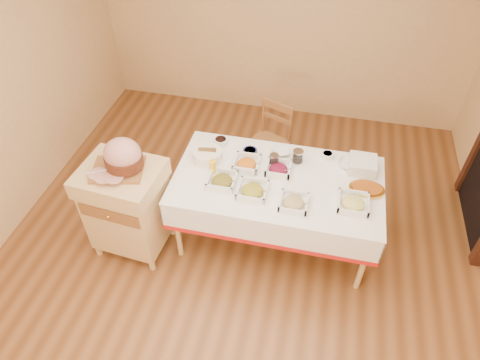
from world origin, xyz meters
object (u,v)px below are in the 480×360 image
Objects in this scene: butcher_cart at (127,205)px; dining_table at (277,192)px; ham_on_board at (122,157)px; dining_chair at (269,142)px; preserve_jar_left at (274,160)px; preserve_jar_right at (298,157)px; mustard_bottle at (213,167)px; brass_platter at (367,189)px; plate_stack at (362,165)px; bread_basket at (207,155)px.

dining_table is at bearing 16.96° from butcher_cart.
dining_chair is at bearing 50.82° from ham_on_board.
dining_table is 0.29m from preserve_jar_left.
preserve_jar_right is (1.41, 0.67, 0.28)m from butcher_cart.
preserve_jar_right is at bearing 24.81° from mustard_bottle.
dining_chair is 1.34m from brass_platter.
dining_table is at bearing 16.05° from ham_on_board.
preserve_jar_right is (0.35, -0.62, 0.37)m from dining_chair.
mustard_bottle reaches higher than brass_platter.
butcher_cart is at bearing -168.25° from brass_platter.
plate_stack is (1.99, 0.68, 0.28)m from butcher_cart.
bread_basket is at bearing 176.20° from brass_platter.
butcher_cart reaches higher than preserve_jar_right.
preserve_jar_right is (0.20, 0.08, 0.01)m from preserve_jar_left.
dining_table is 6.81× the size of bread_basket.
dining_chair is at bearing 138.34° from brass_platter.
ham_on_board is 1.85× the size of plate_stack.
mustard_bottle reaches higher than preserve_jar_right.
dining_table is 2.09× the size of dining_chair.
ham_on_board is 0.79m from bread_basket.
brass_platter is (1.33, 0.08, -0.06)m from mustard_bottle.
plate_stack is at bearing 6.68° from bread_basket.
bread_basket is (-0.60, -0.06, 0.00)m from preserve_jar_left.
ham_on_board reaches higher than preserve_jar_left.
ham_on_board is at bearing -168.95° from brass_platter.
mustard_bottle is 0.76× the size of plate_stack.
ham_on_board reaches higher than dining_table.
butcher_cart is 4.00× the size of plate_stack.
bread_basket is at bearing 119.49° from mustard_bottle.
ham_on_board is 1.64× the size of bread_basket.
butcher_cart is 1.09× the size of dining_chair.
brass_platter is (0.05, -0.26, -0.04)m from plate_stack.
preserve_jar_right is at bearing 25.21° from butcher_cart.
mustard_bottle is at bearing -165.12° from plate_stack.
ham_on_board is at bearing -155.35° from mustard_bottle.
dining_chair is 2.90× the size of brass_platter.
ham_on_board is 2.06m from plate_stack.
mustard_bottle reaches higher than preserve_jar_left.
dining_chair is at bearing 119.42° from preserve_jar_right.
butcher_cart reaches higher than dining_chair.
butcher_cart is 8.84× the size of preserve_jar_left.
brass_platter is (0.97, -0.86, 0.33)m from dining_chair.
plate_stack is (0.92, -0.61, 0.37)m from dining_chair.
plate_stack is at bearing -33.42° from dining_chair.
dining_chair is at bearing 101.87° from preserve_jar_left.
plate_stack is 0.26m from brass_platter.
bread_basket is (0.61, 0.52, 0.27)m from butcher_cart.
bread_basket is 1.39m from plate_stack.
plate_stack reaches higher than brass_platter.
mustard_bottle is 0.68× the size of bread_basket.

